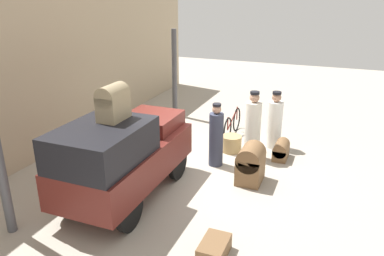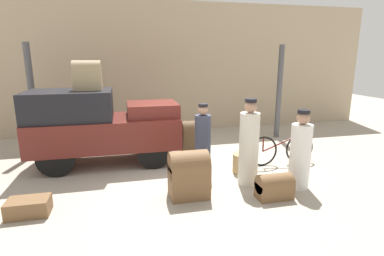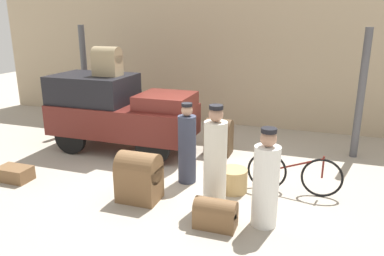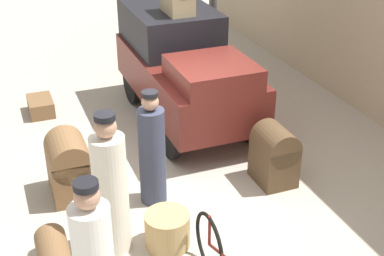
% 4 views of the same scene
% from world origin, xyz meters
% --- Properties ---
extents(ground_plane, '(30.00, 30.00, 0.00)m').
position_xyz_m(ground_plane, '(0.00, 0.00, 0.00)').
color(ground_plane, '#A89E8E').
extents(station_building_facade, '(16.00, 0.15, 4.50)m').
position_xyz_m(station_building_facade, '(0.00, 4.08, 2.25)').
color(station_building_facade, tan).
rests_on(station_building_facade, ground).
extents(canopy_pillar_right, '(0.17, 0.17, 3.00)m').
position_xyz_m(canopy_pillar_right, '(3.60, 2.21, 1.50)').
color(canopy_pillar_right, '#4C4C51').
rests_on(canopy_pillar_right, ground).
extents(truck, '(3.53, 1.53, 1.85)m').
position_xyz_m(truck, '(-1.96, 0.87, 1.02)').
color(truck, black).
rests_on(truck, ground).
extents(bicycle, '(1.75, 0.04, 0.80)m').
position_xyz_m(bicycle, '(2.37, -0.25, 0.39)').
color(bicycle, black).
rests_on(bicycle, ground).
extents(wicker_basket, '(0.55, 0.55, 0.45)m').
position_xyz_m(wicker_basket, '(1.28, -0.54, 0.22)').
color(wicker_basket, tan).
rests_on(wicker_basket, ground).
extents(porter_standing_middle, '(0.41, 0.41, 1.62)m').
position_xyz_m(porter_standing_middle, '(2.02, -1.56, 0.73)').
color(porter_standing_middle, white).
rests_on(porter_standing_middle, ground).
extents(porter_lifting_near_truck, '(0.36, 0.36, 1.63)m').
position_xyz_m(porter_lifting_near_truck, '(0.30, -0.41, 0.75)').
color(porter_lifting_near_truck, '#33384C').
rests_on(porter_lifting_near_truck, ground).
extents(porter_with_bicycle, '(0.40, 0.40, 1.81)m').
position_xyz_m(porter_with_bicycle, '(1.09, -1.15, 0.83)').
color(porter_with_bicycle, silver).
rests_on(porter_with_bicycle, ground).
extents(trunk_large_brown, '(0.67, 0.36, 0.49)m').
position_xyz_m(trunk_large_brown, '(1.31, -1.89, 0.24)').
color(trunk_large_brown, brown).
rests_on(trunk_large_brown, ground).
extents(trunk_wicker_pale, '(0.62, 0.51, 0.88)m').
position_xyz_m(trunk_wicker_pale, '(0.49, 1.35, 0.45)').
color(trunk_wicker_pale, '#4C3823').
rests_on(trunk_wicker_pale, ground).
extents(suitcase_small_leather, '(0.73, 0.56, 0.91)m').
position_xyz_m(suitcase_small_leather, '(-0.25, -1.43, 0.46)').
color(suitcase_small_leather, brown).
rests_on(suitcase_small_leather, ground).
extents(suitcase_tan_flat, '(0.67, 0.43, 0.29)m').
position_xyz_m(suitcase_tan_flat, '(-3.05, -1.50, 0.14)').
color(suitcase_tan_flat, brown).
rests_on(suitcase_tan_flat, ground).
extents(trunk_on_truck_roof, '(0.64, 0.41, 0.69)m').
position_xyz_m(trunk_on_truck_roof, '(-2.17, 0.87, 2.21)').
color(trunk_on_truck_roof, '#9E8966').
rests_on(trunk_on_truck_roof, truck).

